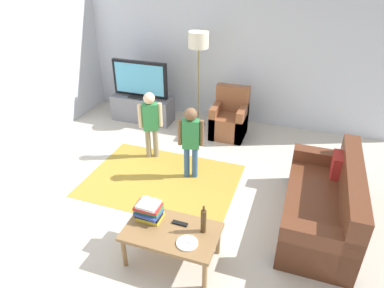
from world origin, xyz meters
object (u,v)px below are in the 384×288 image
at_px(armchair, 230,120).
at_px(tv, 140,80).
at_px(coffee_table, 172,234).
at_px(book_stack, 149,211).
at_px(tv_stand, 143,109).
at_px(couch, 326,206).
at_px(bottle, 203,221).
at_px(child_near_tv, 150,120).
at_px(plate, 187,243).
at_px(child_center, 191,137).
at_px(floor_lamp, 198,45).
at_px(tv_remote, 180,223).

bearing_deg(armchair, tv, 179.40).
bearing_deg(coffee_table, book_stack, 161.88).
distance_m(tv_stand, couch, 4.01).
bearing_deg(bottle, tv_stand, 126.34).
bearing_deg(bottle, child_near_tv, 128.75).
bearing_deg(plate, tv, 123.41).
xyz_separation_m(armchair, coffee_table, (0.13, -3.10, 0.07)).
distance_m(armchair, child_center, 1.58).
height_order(tv_stand, child_center, child_center).
bearing_deg(plate, floor_lamp, 106.76).
bearing_deg(tv_stand, bottle, -53.66).
height_order(child_center, bottle, child_center).
relative_size(floor_lamp, tv_remote, 10.47).
bearing_deg(tv, tv_remote, -56.75).
xyz_separation_m(floor_lamp, plate, (1.03, -3.41, -1.12)).
relative_size(armchair, child_near_tv, 0.80).
bearing_deg(tv_remote, bottle, -3.53).
bearing_deg(child_center, book_stack, -88.41).
xyz_separation_m(floor_lamp, child_near_tv, (-0.33, -1.37, -0.87)).
bearing_deg(plate, bottle, 65.62).
bearing_deg(tv_remote, couch, 34.52).
bearing_deg(child_near_tv, floor_lamp, 76.52).
bearing_deg(couch, armchair, 130.72).
distance_m(floor_lamp, child_near_tv, 1.66).
bearing_deg(plate, tv_remote, 125.35).
relative_size(tv_stand, child_near_tv, 1.07).
height_order(floor_lamp, book_stack, floor_lamp).
distance_m(armchair, plate, 3.24).
relative_size(coffee_table, tv_remote, 5.88).
relative_size(couch, book_stack, 6.07).
bearing_deg(armchair, child_center, -97.98).
xyz_separation_m(couch, armchair, (-1.69, 1.96, 0.01)).
distance_m(bottle, plate, 0.28).
bearing_deg(bottle, tv, 126.53).
xyz_separation_m(child_center, tv_remote, (0.39, -1.46, -0.24)).
xyz_separation_m(tv_stand, tv_remote, (1.96, -3.01, 0.19)).
height_order(coffee_table, plate, plate).
height_order(armchair, plate, armchair).
height_order(couch, child_center, child_center).
bearing_deg(book_stack, plate, -22.72).
height_order(tv_stand, bottle, bottle).
relative_size(armchair, tv_remote, 5.29).
bearing_deg(tv_remote, tv, 123.95).
distance_m(tv_stand, tv, 0.60).
height_order(child_center, book_stack, child_center).
distance_m(tv, plate, 3.90).
relative_size(child_near_tv, bottle, 3.34).
bearing_deg(child_center, bottle, -65.82).
bearing_deg(child_center, tv_remote, -74.89).
bearing_deg(child_center, couch, -13.23).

